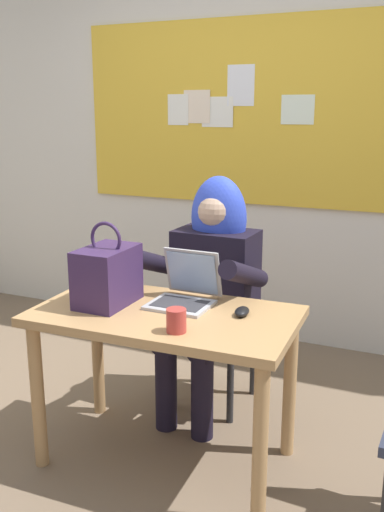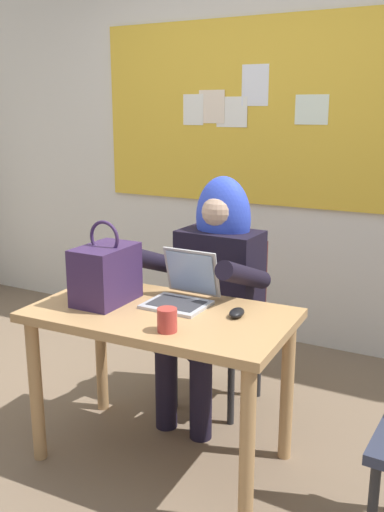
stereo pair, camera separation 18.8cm
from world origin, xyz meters
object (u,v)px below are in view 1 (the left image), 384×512
object	(u,v)px
computer_mouse	(242,312)
coffee_mug	(176,320)
desk_main	(165,336)
laptop	(185,292)
handbag	(107,275)
person_costumed	(211,277)
chair_at_desk	(220,311)

from	to	relation	value
computer_mouse	coffee_mug	size ratio (longest dim) A/B	1.09
desk_main	coffee_mug	distance (m)	0.29
laptop	computer_mouse	world-z (taller)	laptop
laptop	handbag	xyz separation A→B (m)	(-0.31, -0.15, 0.08)
person_costumed	coffee_mug	world-z (taller)	person_costumed
handbag	coffee_mug	size ratio (longest dim) A/B	3.98
desk_main	computer_mouse	world-z (taller)	computer_mouse
computer_mouse	person_costumed	bearing A→B (deg)	119.52
laptop	handbag	distance (m)	0.36
laptop	handbag	world-z (taller)	handbag
person_costumed	laptop	world-z (taller)	person_costumed
computer_mouse	desk_main	bearing A→B (deg)	-170.27
laptop	handbag	size ratio (longest dim) A/B	0.77
desk_main	computer_mouse	distance (m)	0.36
computer_mouse	coffee_mug	xyz separation A→B (m)	(-0.18, -0.28, 0.03)
desk_main	handbag	world-z (taller)	handbag
desk_main	handbag	bearing A→B (deg)	-178.02
chair_at_desk	computer_mouse	world-z (taller)	chair_at_desk
chair_at_desk	coffee_mug	size ratio (longest dim) A/B	9.41
person_costumed	laptop	xyz separation A→B (m)	(0.04, -0.40, 0.04)
desk_main	laptop	xyz separation A→B (m)	(0.03, 0.14, 0.16)
chair_at_desk	laptop	distance (m)	0.60
computer_mouse	laptop	bearing A→B (deg)	164.03
chair_at_desk	handbag	size ratio (longest dim) A/B	2.37
person_costumed	computer_mouse	distance (m)	0.56
handbag	laptop	bearing A→B (deg)	25.88
person_costumed	laptop	bearing A→B (deg)	7.76
desk_main	coffee_mug	world-z (taller)	coffee_mug
handbag	coffee_mug	xyz separation A→B (m)	(0.43, -0.18, -0.09)
chair_at_desk	desk_main	bearing A→B (deg)	2.36
laptop	handbag	bearing A→B (deg)	-153.61
chair_at_desk	computer_mouse	bearing A→B (deg)	31.25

